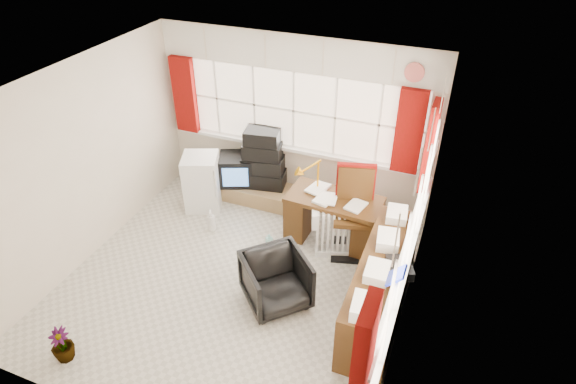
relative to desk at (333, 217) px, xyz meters
name	(u,v)px	position (x,y,z in m)	size (l,w,h in m)	color
ground	(236,281)	(-0.87, -1.19, -0.39)	(4.00, 4.00, 0.00)	beige
room_walls	(227,179)	(-0.87, -1.19, 1.11)	(4.00, 4.00, 4.00)	beige
window_back	(293,144)	(-0.87, 0.75, 0.55)	(3.70, 0.12, 3.60)	#F6DEC2
window_right	(404,264)	(1.08, -1.19, 0.55)	(0.12, 3.70, 3.60)	#F6DEC2
curtains	(336,158)	(0.06, -0.27, 1.06)	(3.83, 3.83, 1.15)	maroon
overhead_cabinets	(347,92)	(0.11, -0.21, 1.86)	(3.98, 3.98, 0.48)	silver
desk	(333,217)	(0.00, 0.00, 0.00)	(1.25, 0.67, 0.74)	#4D3112
desk_lamp	(318,168)	(-0.28, 0.14, 0.63)	(0.19, 0.18, 0.46)	#FFAB0A
task_chair	(354,207)	(0.26, -0.01, 0.25)	(0.62, 0.64, 1.21)	black
office_chair	(276,281)	(-0.28, -1.31, -0.07)	(0.69, 0.71, 0.64)	black
radiator	(333,238)	(0.08, -0.27, -0.12)	(0.48, 0.31, 0.66)	white
credenza	(381,284)	(0.86, -0.99, 0.00)	(0.50, 2.00, 0.85)	#4D3112
file_tray	(399,268)	(1.03, -1.11, 0.41)	(0.25, 0.32, 0.11)	black
tv_bench	(254,192)	(-1.42, 0.53, -0.27)	(1.40, 0.50, 0.25)	tan
crt_tv	(236,169)	(-1.68, 0.51, 0.08)	(0.63, 0.60, 0.45)	black
hifi_stack	(263,160)	(-1.29, 0.62, 0.27)	(0.73, 0.53, 0.91)	black
mini_fridge	(202,182)	(-2.04, 0.08, 0.03)	(0.64, 0.64, 0.84)	white
spray_bottle_a	(211,220)	(-1.64, -0.40, -0.23)	(0.13, 0.13, 0.33)	silver
spray_bottle_b	(269,240)	(-0.76, -0.40, -0.31)	(0.08, 0.08, 0.17)	#91D8D0
flower_vase	(62,345)	(-2.01, -2.85, -0.19)	(0.23, 0.23, 0.41)	black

